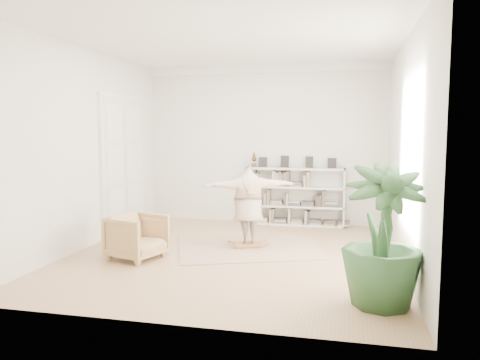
% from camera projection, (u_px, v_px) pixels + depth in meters
% --- Properties ---
extents(floor, '(6.00, 6.00, 0.00)m').
position_uv_depth(floor, '(234.00, 255.00, 8.05)').
color(floor, '#A07C53').
rests_on(floor, ground).
extents(room_shell, '(6.00, 6.00, 6.00)m').
position_uv_depth(room_shell, '(264.00, 69.00, 10.54)').
color(room_shell, silver).
rests_on(room_shell, floor).
extents(doors, '(0.09, 1.78, 2.92)m').
position_uv_depth(doors, '(123.00, 166.00, 9.76)').
color(doors, white).
rests_on(doors, floor).
extents(bookshelf, '(2.20, 0.35, 1.64)m').
position_uv_depth(bookshelf, '(295.00, 197.00, 10.56)').
color(bookshelf, silver).
rests_on(bookshelf, floor).
extents(armchair, '(1.01, 1.00, 0.74)m').
position_uv_depth(armchair, '(137.00, 237.00, 7.78)').
color(armchair, tan).
rests_on(armchair, floor).
extents(rug, '(3.05, 2.76, 0.02)m').
position_uv_depth(rug, '(248.00, 247.00, 8.52)').
color(rug, tan).
rests_on(rug, floor).
extents(rocker_board, '(0.57, 0.46, 0.11)m').
position_uv_depth(rocker_board, '(248.00, 244.00, 8.52)').
color(rocker_board, '#9B603E').
rests_on(rocker_board, rug).
extents(person, '(1.76, 1.05, 1.39)m').
position_uv_depth(person, '(248.00, 203.00, 8.44)').
color(person, tan).
rests_on(person, rocker_board).
extents(houseplant, '(1.14, 1.14, 1.74)m').
position_uv_depth(houseplant, '(383.00, 236.00, 5.61)').
color(houseplant, '#295128').
rests_on(houseplant, floor).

